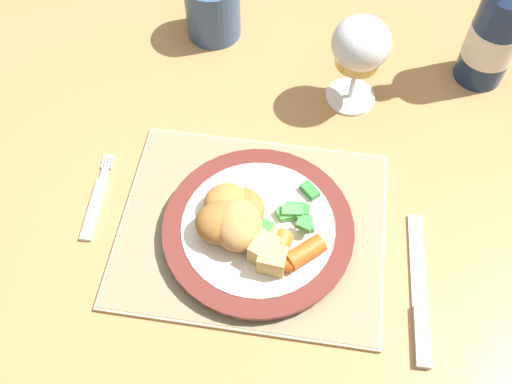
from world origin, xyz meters
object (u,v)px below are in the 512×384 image
at_px(fork, 96,202).
at_px(bottle, 498,29).
at_px(wine_glass, 360,48).
at_px(drinking_cup, 213,7).
at_px(dinner_plate, 258,229).
at_px(table_knife, 420,300).
at_px(dining_table, 244,182).

xyz_separation_m(fork, bottle, (0.50, 0.30, 0.09)).
xyz_separation_m(wine_glass, drinking_cup, (-0.22, 0.11, -0.05)).
distance_m(dinner_plate, bottle, 0.43).
bearing_deg(table_knife, dining_table, 141.57).
distance_m(fork, table_knife, 0.42).
relative_size(wine_glass, bottle, 0.59).
bearing_deg(bottle, dining_table, -150.00).
height_order(bottle, drinking_cup, bottle).
height_order(dining_table, table_knife, table_knife).
relative_size(fork, table_knife, 0.68).
relative_size(dinner_plate, wine_glass, 1.66).
distance_m(dining_table, dinner_plate, 0.17).
bearing_deg(dinner_plate, drinking_cup, 109.12).
bearing_deg(bottle, fork, -148.69).
relative_size(table_knife, wine_glass, 1.38).
xyz_separation_m(dinner_plate, wine_glass, (0.10, 0.25, 0.08)).
bearing_deg(dining_table, dinner_plate, -73.10).
height_order(wine_glass, drinking_cup, wine_glass).
bearing_deg(fork, table_knife, -10.14).
height_order(table_knife, bottle, bottle).
relative_size(dinner_plate, drinking_cup, 2.53).
xyz_separation_m(dining_table, dinner_plate, (0.04, -0.13, 0.10)).
distance_m(wine_glass, drinking_cup, 0.25).
distance_m(dining_table, bottle, 0.41).
relative_size(dining_table, drinking_cup, 14.81).
distance_m(table_knife, drinking_cup, 0.52).
relative_size(dining_table, wine_glass, 9.72).
bearing_deg(fork, drinking_cup, 74.89).
relative_size(table_knife, drinking_cup, 2.10).
bearing_deg(fork, wine_glass, 36.35).
bearing_deg(dinner_plate, table_knife, -16.17).
height_order(fork, drinking_cup, drinking_cup).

